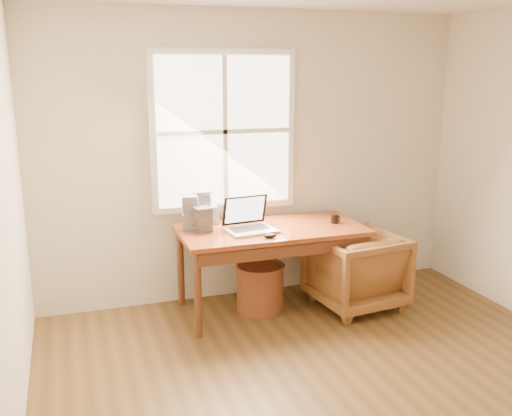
{
  "coord_description": "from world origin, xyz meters",
  "views": [
    {
      "loc": [
        -1.65,
        -2.66,
        2.08
      ],
      "look_at": [
        -0.19,
        1.65,
        0.97
      ],
      "focal_mm": 40.0,
      "sensor_mm": 36.0,
      "label": 1
    }
  ],
  "objects_px": {
    "coffee_mug": "(335,219)",
    "cd_stack_a": "(202,207)",
    "wicker_stool": "(260,288)",
    "laptop": "(251,215)",
    "desk": "(272,230)",
    "armchair": "(356,270)"
  },
  "relations": [
    {
      "from": "armchair",
      "to": "wicker_stool",
      "type": "bearing_deg",
      "value": -18.26
    },
    {
      "from": "laptop",
      "to": "coffee_mug",
      "type": "bearing_deg",
      "value": -3.68
    },
    {
      "from": "coffee_mug",
      "to": "cd_stack_a",
      "type": "distance_m",
      "value": 1.19
    },
    {
      "from": "laptop",
      "to": "coffee_mug",
      "type": "distance_m",
      "value": 0.8
    },
    {
      "from": "desk",
      "to": "armchair",
      "type": "xyz_separation_m",
      "value": [
        0.74,
        -0.18,
        -0.39
      ]
    },
    {
      "from": "laptop",
      "to": "coffee_mug",
      "type": "relative_size",
      "value": 5.08
    },
    {
      "from": "wicker_stool",
      "to": "laptop",
      "type": "relative_size",
      "value": 1.0
    },
    {
      "from": "wicker_stool",
      "to": "cd_stack_a",
      "type": "distance_m",
      "value": 0.89
    },
    {
      "from": "armchair",
      "to": "laptop",
      "type": "relative_size",
      "value": 1.83
    },
    {
      "from": "armchair",
      "to": "cd_stack_a",
      "type": "distance_m",
      "value": 1.48
    },
    {
      "from": "cd_stack_a",
      "to": "laptop",
      "type": "bearing_deg",
      "value": -53.39
    },
    {
      "from": "wicker_stool",
      "to": "desk",
      "type": "bearing_deg",
      "value": -0.0
    },
    {
      "from": "armchair",
      "to": "coffee_mug",
      "type": "height_order",
      "value": "coffee_mug"
    },
    {
      "from": "desk",
      "to": "wicker_stool",
      "type": "xyz_separation_m",
      "value": [
        -0.1,
        0.0,
        -0.52
      ]
    },
    {
      "from": "wicker_stool",
      "to": "laptop",
      "type": "distance_m",
      "value": 0.7
    },
    {
      "from": "cd_stack_a",
      "to": "armchair",
      "type": "bearing_deg",
      "value": -22.74
    },
    {
      "from": "armchair",
      "to": "cd_stack_a",
      "type": "xyz_separation_m",
      "value": [
        -1.27,
        0.53,
        0.56
      ]
    },
    {
      "from": "cd_stack_a",
      "to": "desk",
      "type": "bearing_deg",
      "value": -33.9
    },
    {
      "from": "laptop",
      "to": "cd_stack_a",
      "type": "xyz_separation_m",
      "value": [
        -0.32,
        0.43,
        -0.0
      ]
    },
    {
      "from": "desk",
      "to": "laptop",
      "type": "bearing_deg",
      "value": -160.67
    },
    {
      "from": "armchair",
      "to": "coffee_mug",
      "type": "bearing_deg",
      "value": -48.93
    },
    {
      "from": "desk",
      "to": "laptop",
      "type": "relative_size",
      "value": 3.9
    }
  ]
}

